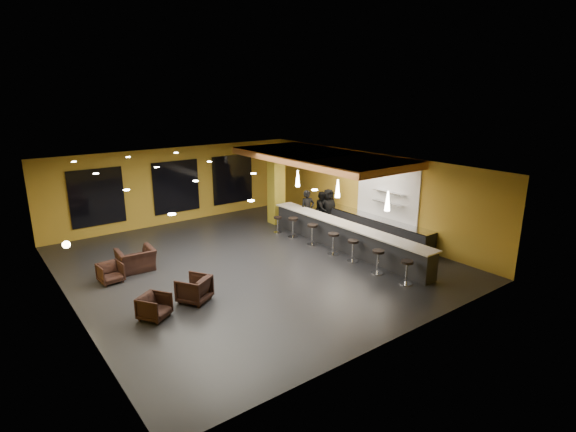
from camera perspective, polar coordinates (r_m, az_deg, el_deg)
floor at (r=16.39m, az=-4.57°, el=-6.08°), size 12.00×13.00×0.10m
ceiling at (r=15.41m, az=-4.86°, el=6.44°), size 12.00×13.00×0.10m
wall_back at (r=21.48m, az=-14.14°, el=3.80°), size 12.00×0.10×3.50m
wall_front at (r=11.13m, az=13.84°, el=-7.40°), size 12.00×0.10×3.50m
wall_left at (r=13.74m, az=-26.59°, el=-4.16°), size 0.10×13.00×3.50m
wall_right at (r=19.60m, az=10.41°, el=2.89°), size 0.10×13.00×3.50m
wood_soffit at (r=18.60m, az=4.04°, el=7.47°), size 3.60×8.00×0.28m
window_left at (r=20.33m, az=-23.08°, el=2.19°), size 2.20×0.06×2.40m
window_center at (r=21.39m, az=-14.01°, el=3.62°), size 2.20×0.06×2.40m
window_right at (r=22.70m, az=-7.04°, el=4.66°), size 2.20×0.06×2.40m
tile_backsplash at (r=18.83m, az=12.49°, el=3.03°), size 0.06×3.20×2.40m
bar_counter at (r=17.59m, az=7.26°, el=-2.69°), size 0.60×8.00×1.00m
bar_top at (r=17.43m, az=7.32°, el=-1.06°), size 0.78×8.10×0.05m
prep_counter at (r=19.32m, az=10.49°, el=-1.35°), size 0.70×6.00×0.86m
prep_top at (r=19.19m, az=10.56°, el=-0.06°), size 0.72×6.00×0.03m
wall_shelf_lower at (r=18.69m, az=12.60°, el=1.67°), size 0.30×1.50×0.03m
wall_shelf_upper at (r=18.59m, az=12.68°, el=3.01°), size 0.30×1.50×0.03m
column at (r=20.68m, az=-1.51°, el=3.83°), size 0.60×0.60×3.50m
wall_sconce at (r=14.22m, az=-26.34°, el=-3.27°), size 0.22×0.22×0.22m
pendant_0 at (r=15.77m, az=12.54°, el=1.88°), size 0.20×0.20×0.70m
pendant_1 at (r=17.45m, az=6.33°, el=3.49°), size 0.20×0.20×0.70m
pendant_2 at (r=19.31m, az=1.24°, el=4.78°), size 0.20×0.20×0.70m
staff_a at (r=19.88m, az=2.49°, el=0.76°), size 0.73×0.57×1.77m
staff_b at (r=20.45m, az=4.34°, el=0.92°), size 0.96×0.88×1.60m
staff_c at (r=20.48m, az=5.14°, el=1.08°), size 0.95×0.73×1.71m
armchair_a at (r=12.98m, az=-16.60°, el=-10.98°), size 1.02×1.02×0.68m
armchair_b at (r=13.64m, az=-11.83°, el=-9.05°), size 1.16×1.17×0.78m
armchair_c at (r=15.70m, az=-21.62°, el=-6.72°), size 0.76×0.78×0.66m
armchair_d at (r=16.37m, az=-18.74°, el=-5.29°), size 1.25×1.11×0.78m
bar_stool_0 at (r=14.89m, az=14.84°, el=-6.54°), size 0.41×0.41×0.81m
bar_stool_1 at (r=15.50m, az=11.35°, el=-5.33°), size 0.42×0.42×0.84m
bar_stool_2 at (r=16.42m, az=8.24°, el=-4.03°), size 0.41×0.41×0.81m
bar_stool_3 at (r=17.00m, az=5.78°, el=-3.17°), size 0.43×0.43×0.84m
bar_stool_4 at (r=17.97m, az=3.12°, el=-2.02°), size 0.43×0.43×0.86m
bar_stool_5 at (r=18.85m, az=0.64°, el=-1.14°), size 0.43×0.43×0.86m
bar_stool_6 at (r=19.49m, az=-1.32°, el=-0.84°), size 0.37×0.37×0.72m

